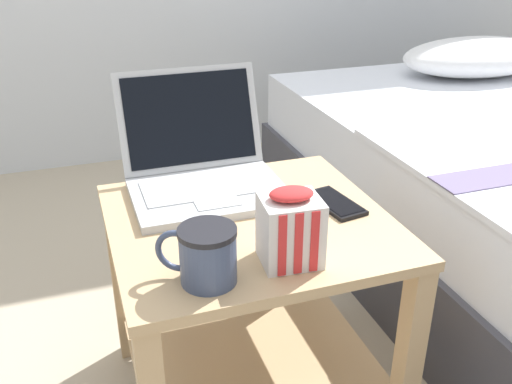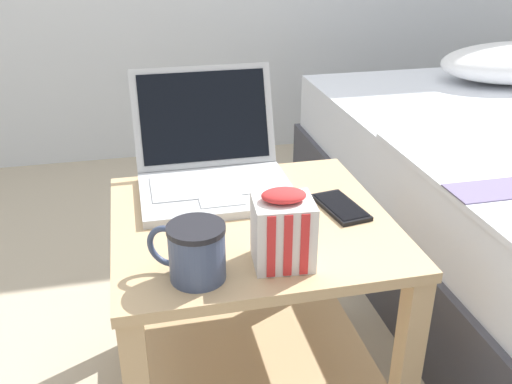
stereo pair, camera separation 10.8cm
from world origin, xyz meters
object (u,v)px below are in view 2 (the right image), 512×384
(snack_bag, at_px, (283,230))
(cell_phone, at_px, (341,207))
(mug_front_left, at_px, (195,249))
(laptop, at_px, (212,166))

(snack_bag, relative_size, cell_phone, 0.93)
(snack_bag, xyz_separation_m, cell_phone, (0.18, 0.17, -0.06))
(mug_front_left, height_order, snack_bag, snack_bag)
(laptop, height_order, snack_bag, laptop)
(mug_front_left, xyz_separation_m, cell_phone, (0.33, 0.18, -0.05))
(mug_front_left, relative_size, snack_bag, 0.92)
(laptop, distance_m, mug_front_left, 0.38)
(snack_bag, distance_m, cell_phone, 0.25)
(laptop, xyz_separation_m, snack_bag, (0.07, -0.35, 0.02))
(mug_front_left, bearing_deg, laptop, 76.71)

